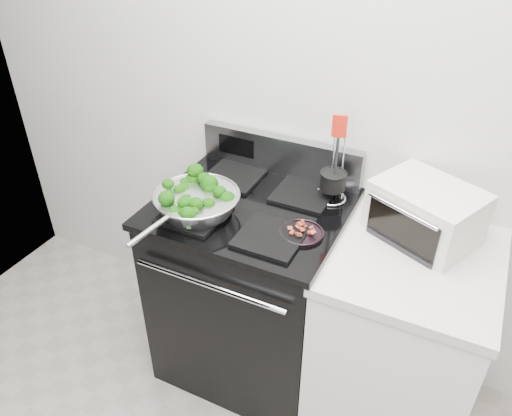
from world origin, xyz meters
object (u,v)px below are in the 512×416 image
Objects in this scene: bacon_plate at (302,231)px; utensil_holder at (332,185)px; toaster_oven at (425,213)px; skillet at (196,201)px; gas_range at (251,287)px.

bacon_plate is 0.29m from utensil_holder.
toaster_oven is at bearing 30.02° from bacon_plate.
toaster_oven reaches higher than skillet.
skillet is at bearing -136.33° from toaster_oven.
skillet is 0.57m from utensil_holder.
utensil_holder reaches higher than bacon_plate.
gas_range is at bearing 159.45° from bacon_plate.
toaster_oven is (0.41, 0.24, 0.06)m from bacon_plate.
toaster_oven is at bearing -19.66° from utensil_holder.
toaster_oven reaches higher than gas_range.
utensil_holder reaches higher than toaster_oven.
utensil_holder is (0.46, 0.34, 0.01)m from skillet.
bacon_plate is at bearing -20.55° from gas_range.
utensil_holder reaches higher than skillet.
utensil_holder is 0.85× the size of toaster_oven.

